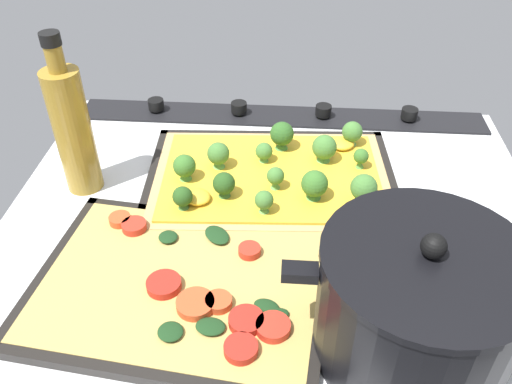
% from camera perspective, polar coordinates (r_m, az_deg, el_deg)
% --- Properties ---
extents(ground_plane, '(0.75, 0.64, 0.03)m').
position_cam_1_polar(ground_plane, '(0.73, 1.83, -4.17)').
color(ground_plane, silver).
extents(stove_control_panel, '(0.72, 0.07, 0.03)m').
position_cam_1_polar(stove_control_panel, '(0.95, 2.68, 8.32)').
color(stove_control_panel, black).
rests_on(stove_control_panel, ground_plane).
extents(baking_tray_front, '(0.38, 0.28, 0.01)m').
position_cam_1_polar(baking_tray_front, '(0.79, 1.61, 1.03)').
color(baking_tray_front, black).
rests_on(baking_tray_front, ground_plane).
extents(broccoli_pizza, '(0.36, 0.26, 0.06)m').
position_cam_1_polar(broccoli_pizza, '(0.78, 1.98, 1.96)').
color(broccoli_pizza, tan).
rests_on(broccoli_pizza, baking_tray_front).
extents(baking_tray_back, '(0.37, 0.29, 0.01)m').
position_cam_1_polar(baking_tray_back, '(0.64, -8.04, -10.07)').
color(baking_tray_back, black).
rests_on(baking_tray_back, ground_plane).
extents(veggie_pizza_back, '(0.34, 0.27, 0.02)m').
position_cam_1_polar(veggie_pizza_back, '(0.63, -7.63, -9.85)').
color(veggie_pizza_back, tan).
rests_on(veggie_pizza_back, baking_tray_back).
extents(cooking_pot, '(0.27, 0.20, 0.16)m').
position_cam_1_polar(cooking_pot, '(0.56, 16.93, -11.42)').
color(cooking_pot, black).
rests_on(cooking_pot, ground_plane).
extents(oil_bottle, '(0.05, 0.05, 0.23)m').
position_cam_1_polar(oil_bottle, '(0.77, -19.12, 6.46)').
color(oil_bottle, olive).
rests_on(oil_bottle, ground_plane).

